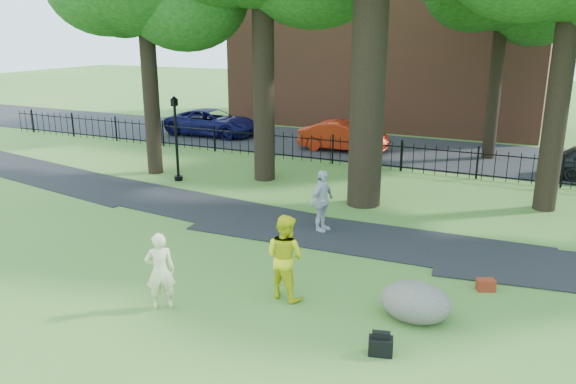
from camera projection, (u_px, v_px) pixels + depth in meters
The scene contains 14 objects.
ground at pixel (269, 288), 12.76m from camera, with size 120.00×120.00×0.00m, color #386D26.
footpath at pixel (364, 239), 15.74m from camera, with size 36.00×2.60×0.03m, color black.
street at pixel (421, 152), 26.66m from camera, with size 80.00×7.00×0.02m, color black.
iron_fence at pixel (401, 157), 23.01m from camera, with size 44.00×0.04×1.20m.
brick_building at pixel (390, 22), 33.55m from camera, with size 18.00×8.00×12.00m, color brown.
woman at pixel (160, 271), 11.67m from camera, with size 0.61×0.40×1.68m, color beige.
man at pixel (285, 257), 12.11m from camera, with size 0.92×0.72×1.90m, color #D3CF11.
pedestrian at pixel (322, 201), 16.09m from camera, with size 1.07×0.44×1.82m, color #BAB9BE.
boulder at pixel (416, 300), 11.34m from camera, with size 1.43×1.08×0.84m, color #636152.
lamppost at pixel (176, 140), 21.32m from camera, with size 0.32×0.32×3.26m.
backpack at pixel (381, 346), 10.15m from camera, with size 0.44×0.27×0.33m, color black.
red_bag at pixel (486, 285), 12.63m from camera, with size 0.39×0.25×0.27m, color maroon.
red_sedan at pixel (344, 136), 26.82m from camera, with size 1.48×4.23×1.39m, color #B2240D.
navy_van at pixel (212, 122), 30.63m from camera, with size 2.37×5.14×1.43m, color #0D0D41.
Camera 1 is at (5.31, -10.34, 5.71)m, focal length 35.00 mm.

